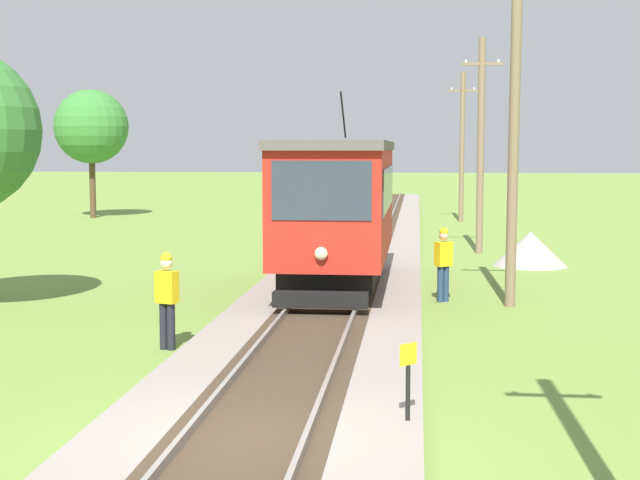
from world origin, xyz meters
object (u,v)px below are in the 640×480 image
object	(u,v)px
track_worker	(167,296)
second_worker	(443,261)
trackside_signal_marker	(408,383)
tree_left_near	(91,127)
utility_pole_near_tram	(514,121)
utility_pole_far	(462,146)
gravel_pile	(530,249)
utility_pole_mid	(481,144)
red_tram	(338,206)

from	to	relation	value
track_worker	second_worker	xyz separation A→B (m)	(5.12, 5.85, 0.00)
trackside_signal_marker	tree_left_near	bearing A→B (deg)	115.37
utility_pole_near_tram	tree_left_near	xyz separation A→B (m)	(-19.16, 25.90, 0.50)
trackside_signal_marker	second_worker	size ratio (longest dim) A/B	0.66
utility_pole_near_tram	utility_pole_far	size ratio (longest dim) A/B	1.13
gravel_pile	second_worker	distance (m)	7.69
utility_pole_mid	utility_pole_near_tram	bearing A→B (deg)	-90.00
utility_pole_far	tree_left_near	xyz separation A→B (m)	(-19.16, 0.77, 0.98)
tree_left_near	utility_pole_far	bearing A→B (deg)	-2.31
gravel_pile	track_worker	xyz separation A→B (m)	(-8.00, -12.97, 0.45)
trackside_signal_marker	track_worker	xyz separation A→B (m)	(-4.40, 4.58, 0.32)
utility_pole_near_tram	gravel_pile	size ratio (longest dim) A/B	3.63
red_tram	utility_pole_near_tram	distance (m)	4.97
utility_pole_mid	red_tram	bearing A→B (deg)	-113.78
utility_pole_near_tram	gravel_pile	xyz separation A→B (m)	(1.35, 7.79, -3.72)
utility_pole_near_tram	trackside_signal_marker	xyz separation A→B (m)	(-2.24, -9.76, -3.59)
track_worker	utility_pole_mid	bearing A→B (deg)	-3.24
utility_pole_far	gravel_pile	bearing A→B (deg)	-85.54
gravel_pile	second_worker	xyz separation A→B (m)	(-2.88, -7.12, 0.45)
red_tram	trackside_signal_marker	size ratio (longest dim) A/B	7.24
gravel_pile	track_worker	world-z (taller)	track_worker
gravel_pile	tree_left_near	xyz separation A→B (m)	(-20.51, 18.11, 4.22)
red_tram	second_worker	size ratio (longest dim) A/B	4.79
gravel_pile	red_tram	bearing A→B (deg)	-132.65
red_tram	utility_pole_far	xyz separation A→B (m)	(4.14, 23.30, 1.58)
second_worker	red_tram	bearing A→B (deg)	-148.69
utility_pole_far	trackside_signal_marker	size ratio (longest dim) A/B	6.23
utility_pole_mid	tree_left_near	xyz separation A→B (m)	(-19.16, 14.68, 0.95)
utility_pole_far	trackside_signal_marker	world-z (taller)	utility_pole_far
track_worker	second_worker	bearing A→B (deg)	-22.37
utility_pole_near_tram	utility_pole_far	world-z (taller)	utility_pole_near_tram
utility_pole_near_tram	utility_pole_mid	size ratio (longest dim) A/B	1.12
utility_pole_mid	utility_pole_far	world-z (taller)	utility_pole_mid
gravel_pile	tree_left_near	size ratio (longest dim) A/B	0.34
utility_pole_mid	trackside_signal_marker	bearing A→B (deg)	-96.10
utility_pole_far	tree_left_near	size ratio (longest dim) A/B	1.10
utility_pole_near_tram	trackside_signal_marker	bearing A→B (deg)	-102.93
red_tram	gravel_pile	world-z (taller)	red_tram
trackside_signal_marker	gravel_pile	size ratio (longest dim) A/B	0.51
utility_pole_far	trackside_signal_marker	xyz separation A→B (m)	(-2.24, -34.89, -3.10)
utility_pole_near_tram	gravel_pile	world-z (taller)	utility_pole_near_tram
utility_pole_mid	gravel_pile	distance (m)	4.93
utility_pole_mid	second_worker	bearing A→B (deg)	-98.21
trackside_signal_marker	track_worker	world-z (taller)	track_worker
utility_pole_mid	track_worker	size ratio (longest dim) A/B	4.15
second_worker	tree_left_near	world-z (taller)	tree_left_near
utility_pole_near_tram	second_worker	bearing A→B (deg)	156.14
utility_pole_far	red_tram	bearing A→B (deg)	-100.07
red_tram	trackside_signal_marker	xyz separation A→B (m)	(1.90, -11.59, -1.53)
utility_pole_near_tram	second_worker	size ratio (longest dim) A/B	4.66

